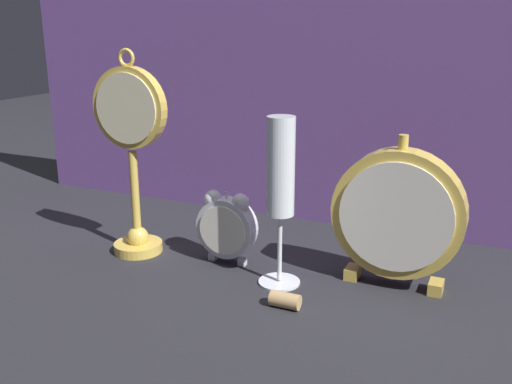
{
  "coord_description": "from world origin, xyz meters",
  "views": [
    {
      "loc": [
        0.35,
        -0.7,
        0.38
      ],
      "look_at": [
        0.0,
        0.08,
        0.12
      ],
      "focal_mm": 40.0,
      "sensor_mm": 36.0,
      "label": 1
    }
  ],
  "objects_px": {
    "mantel_clock_silver": "(398,215)",
    "champagne_flute": "(281,180)",
    "pocket_watch_on_stand": "(132,153)",
    "alarm_clock_twin_bell": "(227,224)",
    "wine_cork": "(285,300)"
  },
  "relations": [
    {
      "from": "mantel_clock_silver",
      "to": "champagne_flute",
      "type": "bearing_deg",
      "value": -158.67
    },
    {
      "from": "champagne_flute",
      "to": "mantel_clock_silver",
      "type": "bearing_deg",
      "value": 21.33
    },
    {
      "from": "pocket_watch_on_stand",
      "to": "champagne_flute",
      "type": "xyz_separation_m",
      "value": [
        0.27,
        -0.01,
        -0.01
      ]
    },
    {
      "from": "pocket_watch_on_stand",
      "to": "alarm_clock_twin_bell",
      "type": "relative_size",
      "value": 2.81
    },
    {
      "from": "mantel_clock_silver",
      "to": "champagne_flute",
      "type": "height_order",
      "value": "champagne_flute"
    },
    {
      "from": "champagne_flute",
      "to": "pocket_watch_on_stand",
      "type": "bearing_deg",
      "value": 176.96
    },
    {
      "from": "alarm_clock_twin_bell",
      "to": "mantel_clock_silver",
      "type": "relative_size",
      "value": 0.53
    },
    {
      "from": "alarm_clock_twin_bell",
      "to": "champagne_flute",
      "type": "bearing_deg",
      "value": -18.24
    },
    {
      "from": "mantel_clock_silver",
      "to": "pocket_watch_on_stand",
      "type": "bearing_deg",
      "value": -173.64
    },
    {
      "from": "pocket_watch_on_stand",
      "to": "wine_cork",
      "type": "distance_m",
      "value": 0.35
    },
    {
      "from": "pocket_watch_on_stand",
      "to": "wine_cork",
      "type": "xyz_separation_m",
      "value": [
        0.3,
        -0.08,
        -0.16
      ]
    },
    {
      "from": "mantel_clock_silver",
      "to": "wine_cork",
      "type": "height_order",
      "value": "mantel_clock_silver"
    },
    {
      "from": "alarm_clock_twin_bell",
      "to": "champagne_flute",
      "type": "height_order",
      "value": "champagne_flute"
    },
    {
      "from": "alarm_clock_twin_bell",
      "to": "champagne_flute",
      "type": "xyz_separation_m",
      "value": [
        0.11,
        -0.04,
        0.09
      ]
    },
    {
      "from": "pocket_watch_on_stand",
      "to": "wine_cork",
      "type": "relative_size",
      "value": 8.09
    }
  ]
}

